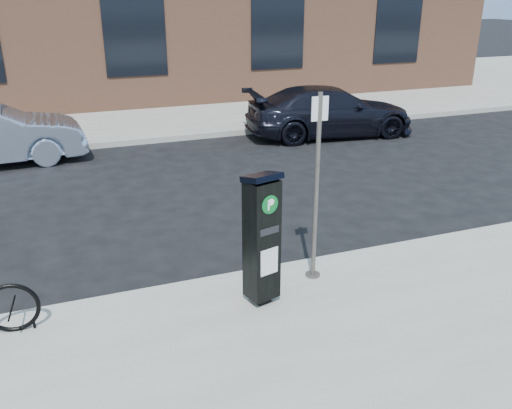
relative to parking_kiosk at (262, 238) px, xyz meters
name	(u,v)px	position (x,y,z in m)	size (l,w,h in m)	color
ground	(278,275)	(0.59, 0.82, -1.05)	(120.00, 120.00, 0.00)	black
sidewalk_far	(132,101)	(0.59, 14.82, -0.98)	(60.00, 12.00, 0.15)	gray
curb_near	(279,271)	(0.59, 0.80, -0.98)	(60.00, 0.12, 0.16)	#9E9B93
curb_far	(165,139)	(0.59, 8.84, -0.98)	(60.00, 0.12, 0.16)	#9E9B93
parking_kiosk	(262,238)	(0.00, 0.00, 0.00)	(0.48, 0.45, 1.76)	black
sign_pole	(316,190)	(0.92, 0.37, 0.37)	(0.23, 0.21, 2.57)	#5B5450
bike_rack	(12,308)	(-2.95, 0.42, -0.60)	(0.64, 0.11, 0.63)	black
car_dark	(330,111)	(5.16, 7.90, -0.36)	(1.95, 4.79, 1.39)	black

